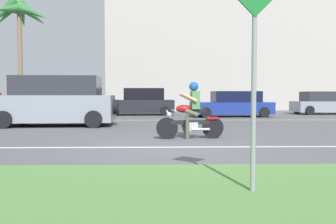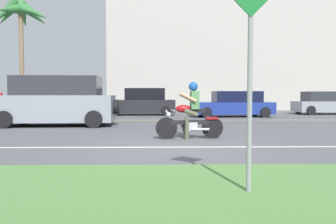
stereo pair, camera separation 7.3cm
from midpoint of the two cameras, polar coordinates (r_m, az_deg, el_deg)
name	(u,v)px [view 1 (the left image)]	position (r m, az deg, el deg)	size (l,w,h in m)	color
ground	(169,134)	(10.79, 0.05, -3.65)	(56.00, 30.00, 0.04)	#545459
grass_median	(188,203)	(3.81, 2.76, -15.04)	(56.00, 3.80, 0.06)	#548442
lane_line_near	(173,147)	(7.87, 0.57, -5.90)	(50.40, 0.12, 0.01)	silver
lane_line_far	(166,120)	(16.30, -0.43, -1.37)	(50.40, 0.12, 0.01)	yellow
motorcyclist	(191,115)	(9.37, 3.63, -0.45)	(1.88, 0.61, 1.57)	black
suv_nearby	(57,102)	(13.99, -18.37, 1.63)	(4.72, 2.35, 1.93)	#8C939E
parked_car_0	(48,103)	(22.51, -19.54, 1.47)	(4.58, 2.05, 1.55)	navy
parked_car_1	(141,103)	(20.68, -4.63, 1.60)	(4.16, 2.05, 1.62)	#232328
parked_car_2	(233,105)	(19.26, 10.69, 1.22)	(4.54, 2.10, 1.42)	navy
parked_car_3	(325,104)	(23.63, 24.75, 1.31)	(4.15, 1.99, 1.43)	#8C939E
palm_tree_0	(19,16)	(26.03, -23.85, 14.61)	(4.13, 4.13, 7.85)	#846B4C
street_sign	(254,57)	(4.11, 13.82, 9.03)	(0.62, 0.06, 2.72)	gray
building_far	(228,58)	(29.45, 9.95, 8.98)	(20.06, 4.00, 8.74)	#BCB7AD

